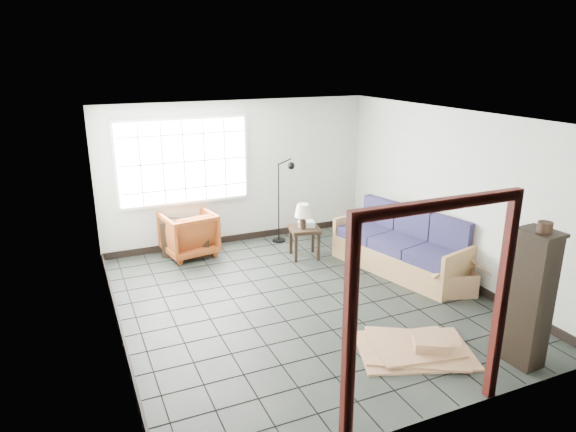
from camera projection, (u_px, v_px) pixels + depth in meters
name	position (u px, v px, depth m)	size (l,w,h in m)	color
ground	(302.00, 300.00, 7.33)	(5.50, 5.50, 0.00)	black
room_shell	(303.00, 186.00, 6.85)	(5.02, 5.52, 2.61)	#B7BBB4
window_panel	(184.00, 161.00, 8.82)	(2.32, 0.08, 1.52)	silver
doorway_trim	(434.00, 287.00, 4.56)	(1.80, 0.08, 2.20)	#370F0C
futon_sofa	(403.00, 248.00, 8.28)	(1.39, 2.41, 1.01)	#A5714A
armchair	(188.00, 232.00, 8.89)	(0.83, 0.78, 0.85)	maroon
side_table	(305.00, 233.00, 8.77)	(0.58, 0.58, 0.54)	black
table_lamp	(303.00, 212.00, 8.59)	(0.28, 0.28, 0.43)	black
projector	(306.00, 224.00, 8.77)	(0.30, 0.26, 0.09)	silver
floor_lamp	(285.00, 198.00, 9.37)	(0.42, 0.42, 1.59)	black
console_shelf	(187.00, 238.00, 8.91)	(0.87, 0.62, 0.63)	black
tall_shelf	(531.00, 298.00, 5.61)	(0.36, 0.45, 1.59)	black
pot	(545.00, 227.00, 5.31)	(0.17, 0.17, 0.11)	black
open_box	(455.00, 282.00, 7.50)	(0.95, 0.65, 0.49)	brown
cardboard_pile	(417.00, 348.00, 6.06)	(1.55, 1.32, 0.19)	brown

